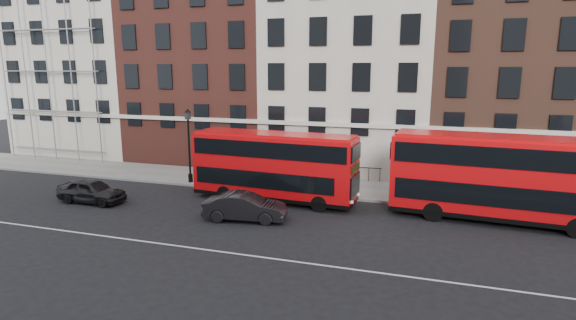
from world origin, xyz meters
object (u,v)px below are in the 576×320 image
(bus_b, at_px, (273,165))
(car_front, at_px, (245,207))
(car_rear, at_px, (92,191))
(bus_c, at_px, (499,176))

(bus_b, xyz_separation_m, car_front, (-0.30, -3.92, -1.58))
(car_rear, bearing_deg, car_front, -90.82)
(bus_b, distance_m, car_rear, 11.51)
(bus_b, xyz_separation_m, car_rear, (-10.78, -3.73, -1.59))
(bus_c, distance_m, car_rear, 24.02)
(bus_b, bearing_deg, car_rear, -157.12)
(bus_b, relative_size, bus_c, 0.91)
(bus_c, bearing_deg, car_front, -159.42)
(car_rear, xyz_separation_m, car_front, (10.48, -0.19, 0.01))
(bus_b, relative_size, car_rear, 2.41)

